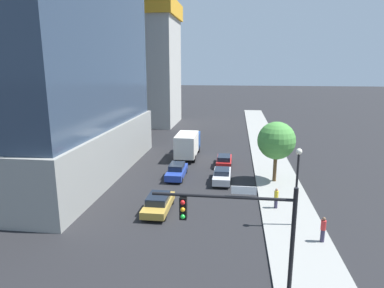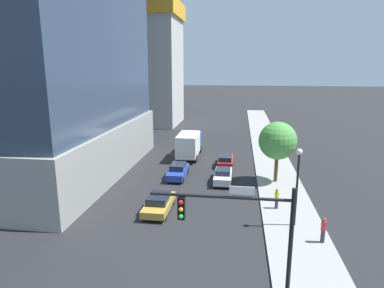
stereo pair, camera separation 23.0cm
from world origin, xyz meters
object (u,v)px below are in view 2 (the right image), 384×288
Objects in this scene: box_truck at (189,144)px; pedestrian_yellow_shirt at (277,198)px; car_red at (226,160)px; car_blue at (178,171)px; pedestrian_red_shirt at (323,230)px; car_silver at (223,175)px; street_lamp at (298,176)px; street_tree at (278,141)px; car_gold at (159,203)px; traffic_light_pole at (242,227)px; construction_building at (142,58)px.

pedestrian_yellow_shirt is (9.52, -15.29, -0.82)m from box_truck.
car_blue is at bearing -134.01° from car_red.
pedestrian_red_shirt reaches higher than car_red.
car_red is (-0.00, 5.88, -0.03)m from car_silver.
street_lamp reaches higher than car_blue.
box_truck is (0.00, 8.20, 1.10)m from car_blue.
pedestrian_yellow_shirt is (4.70, -6.22, 0.30)m from car_silver.
pedestrian_yellow_shirt is at bearing -94.94° from street_tree.
car_gold is (-10.12, -8.45, -3.63)m from street_tree.
car_silver is at bearing 122.07° from pedestrian_red_shirt.
street_lamp is at bearing -43.55° from car_blue.
traffic_light_pole is at bearing -76.80° from box_truck.
car_silver is 9.16m from car_gold.
street_tree is at bearing 85.06° from pedestrian_yellow_shirt.
street_lamp is 0.95× the size of street_tree.
car_gold is 0.99× the size of car_blue.
car_silver is 10.34m from box_truck.
street_tree is 6.45m from car_silver.
pedestrian_red_shirt is at bearing -64.70° from pedestrian_yellow_shirt.
traffic_light_pole reaches higher than pedestrian_red_shirt.
pedestrian_yellow_shirt is (-0.60, -6.88, -3.33)m from street_tree.
car_gold is (-6.54, 11.02, -3.84)m from traffic_light_pole.
car_blue reaches higher than car_red.
street_tree is 3.48× the size of pedestrian_red_shirt.
street_lamp is 1.29× the size of car_silver.
construction_building reaches higher than box_truck.
traffic_light_pole is 28.77m from box_truck.
construction_building reaches higher than pedestrian_red_shirt.
construction_building is 4.75× the size of traffic_light_pole.
pedestrian_red_shirt is (1.87, -12.09, -3.30)m from street_tree.
box_truck is 4.17× the size of pedestrian_red_shirt.
car_blue is (0.00, 8.67, 0.02)m from car_gold.
street_tree is 7.67m from pedestrian_yellow_shirt.
traffic_light_pole is 21.09m from car_blue.
street_lamp is at bearing -59.97° from box_truck.
car_blue is at bearing 136.45° from street_lamp.
car_blue is at bearing 90.00° from car_gold.
car_red is (-5.69, 15.00, -3.25)m from street_lamp.
car_gold is at bearing -72.52° from construction_building.
street_tree reaches higher than car_blue.
pedestrian_yellow_shirt is at bearing 115.30° from pedestrian_red_shirt.
car_red is (18.09, -28.46, -12.43)m from construction_building.
pedestrian_red_shirt is (7.16, -17.30, 0.36)m from car_red.
traffic_light_pole is at bearing -112.33° from street_lamp.
street_tree reaches higher than street_lamp.
box_truck is at bearing -62.30° from construction_building.
street_lamp reaches higher than box_truck.
construction_building is at bearing 110.44° from traffic_light_pole.
street_lamp is 14.86m from car_blue.
car_gold is at bearing -90.00° from car_blue.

